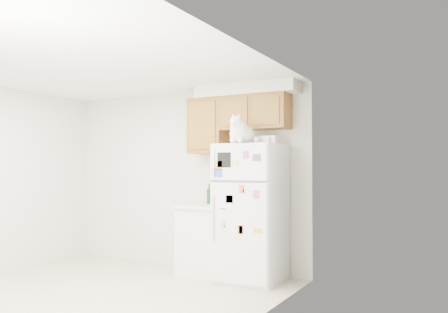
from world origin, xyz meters
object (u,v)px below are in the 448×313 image
Objects in this scene: cat at (241,132)px; bottle_amber at (220,192)px; base_counter at (206,239)px; bottle_green at (209,194)px; storage_box_back at (270,140)px; storage_box_front at (265,140)px; refrigerator at (251,212)px.

cat reaches higher than bottle_amber.
bottle_green is at bearing 103.72° from base_counter.
cat is at bearing -132.52° from storage_box_back.
bottle_green is (-0.04, 0.15, 0.59)m from base_counter.
bottle_green is at bearing 165.98° from storage_box_back.
storage_box_front is at bearing -5.84° from base_counter.
refrigerator is at bearing -6.10° from base_counter.
base_counter is 1.58m from storage_box_back.
cat is at bearing -93.09° from refrigerator.
storage_box_back is 0.58× the size of bottle_amber.
refrigerator is 0.79m from base_counter.
storage_box_back is 1.20m from bottle_green.
storage_box_front is at bearing -14.71° from bottle_green.
base_counter is at bearing 173.90° from refrigerator.
base_counter is 3.38× the size of bottle_green.
refrigerator is 3.41× the size of cat.
cat is 0.40m from storage_box_back.
bottle_amber is at bearing 58.21° from base_counter.
refrigerator is 0.92m from storage_box_front.
base_counter is at bearing 174.90° from storage_box_back.
bottle_amber is at bearing 137.35° from cat.
bottle_amber is (0.15, 0.03, 0.02)m from bottle_green.
storage_box_back is 0.66× the size of bottle_green.
refrigerator is 5.45× the size of bottle_amber.
refrigerator is 1.85× the size of base_counter.
cat is 0.33m from storage_box_front.
base_counter is at bearing -121.79° from bottle_amber.
storage_box_front is at bearing -19.57° from bottle_amber.
refrigerator is 1.01m from cat.
bottle_amber is (-0.56, 0.52, -0.76)m from cat.
cat is 2.77× the size of storage_box_back.
storage_box_front is (0.89, -0.09, 1.28)m from base_counter.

